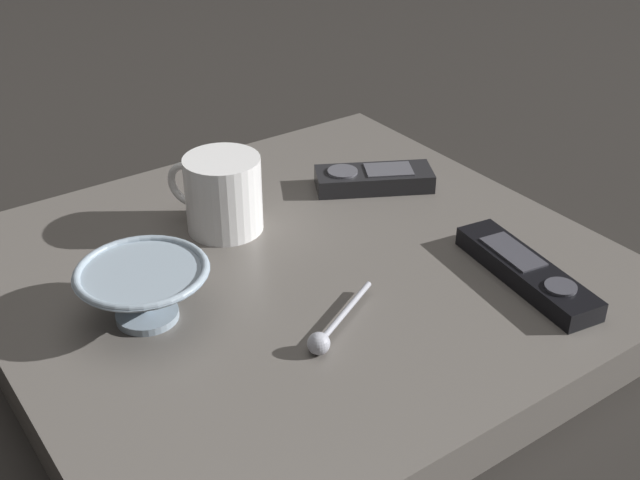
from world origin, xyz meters
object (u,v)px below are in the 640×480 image
at_px(teaspoon, 326,334).
at_px(cereal_bowl, 146,291).
at_px(coffee_mug, 222,194).
at_px(tv_remote_far, 374,179).
at_px(tv_remote_near, 526,271).

bearing_deg(teaspoon, cereal_bowl, -47.41).
xyz_separation_m(coffee_mug, teaspoon, (0.03, 0.25, -0.03)).
relative_size(coffee_mug, tv_remote_far, 0.72).
xyz_separation_m(coffee_mug, tv_remote_near, (-0.21, 0.28, -0.03)).
bearing_deg(teaspoon, coffee_mug, -96.79).
bearing_deg(coffee_mug, tv_remote_far, 174.66).
xyz_separation_m(teaspoon, tv_remote_near, (-0.24, 0.03, 0.00)).
height_order(cereal_bowl, teaspoon, cereal_bowl).
xyz_separation_m(tv_remote_near, tv_remote_far, (-0.00, -0.26, 0.00)).
distance_m(cereal_bowl, tv_remote_far, 0.38).
xyz_separation_m(coffee_mug, tv_remote_far, (-0.21, 0.02, -0.03)).
height_order(cereal_bowl, tv_remote_near, cereal_bowl).
relative_size(tv_remote_near, tv_remote_far, 1.23).
bearing_deg(tv_remote_near, tv_remote_far, -90.65).
height_order(cereal_bowl, tv_remote_far, cereal_bowl).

